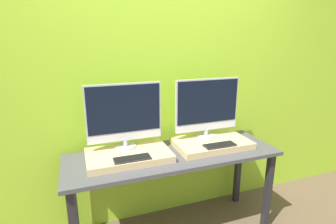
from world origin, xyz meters
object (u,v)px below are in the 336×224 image
Objects in this scene: monitor_left at (124,114)px; keyboard_right at (220,145)px; monitor_right at (207,106)px; keyboard_left at (132,158)px.

monitor_left is 0.80m from keyboard_right.
monitor_left and monitor_right have the same top height.
keyboard_right is (-0.00, -0.24, -0.27)m from monitor_right.
monitor_left reaches higher than keyboard_left.
monitor_right is (0.72, 0.00, 0.00)m from monitor_left.
keyboard_right is at bearing 0.00° from keyboard_left.
keyboard_left is 1.00× the size of keyboard_right.
monitor_right is 0.36m from keyboard_right.
monitor_right reaches higher than keyboard_left.
monitor_left is at bearing 90.00° from keyboard_left.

